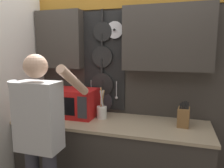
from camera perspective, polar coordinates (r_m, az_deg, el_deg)
The scene contains 7 objects.
base_cabinet_counter at distance 2.55m, azimuth -0.35°, elevation -19.44°, with size 2.04×0.68×0.91m.
back_wall_unit at distance 2.54m, azimuth 2.08°, elevation 3.99°, with size 2.61×0.20×2.36m.
side_wall at distance 2.51m, azimuth -26.56°, elevation -3.17°, with size 0.04×1.60×2.36m.
microwave at distance 2.54m, azimuth -9.59°, elevation -4.81°, with size 0.48×0.36×0.31m.
knife_block at distance 2.30m, azimuth 18.18°, elevation -8.15°, with size 0.12×0.16×0.27m.
utensil_crock at distance 2.44m, azimuth -2.70°, elevation -6.91°, with size 0.11×0.11×0.35m.
person at distance 2.04m, azimuth -18.34°, elevation -11.48°, with size 0.54×0.59×1.63m.
Camera 1 is at (0.67, -2.14, 1.67)m, focal length 35.00 mm.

